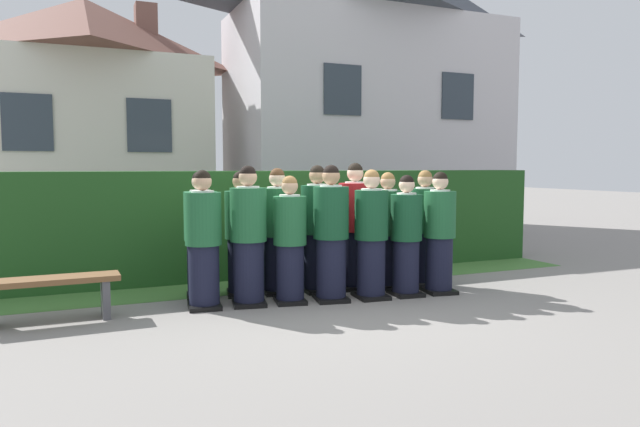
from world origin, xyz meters
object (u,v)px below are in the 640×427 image
object	(u,v)px
student_front_row_4	(371,237)
student_rear_row_1	(241,236)
student_front_row_2	(290,243)
student_rear_row_2	(278,234)
student_front_row_5	(406,238)
student_rear_row_6	(424,230)
student_rear_row_0	(201,238)
student_rear_row_3	(317,232)
student_front_row_0	(204,243)
student_front_row_1	(249,239)
wooden_bench	(50,290)
student_rear_row_5	(387,233)
student_front_row_6	(439,235)
student_front_row_3	(331,236)
student_in_red_blazer	(355,229)

from	to	relation	value
student_front_row_4	student_rear_row_1	world-z (taller)	student_front_row_4
student_front_row_4	student_front_row_2	bearing A→B (deg)	170.61
student_rear_row_1	student_rear_row_2	world-z (taller)	student_rear_row_2
student_front_row_5	student_rear_row_6	world-z (taller)	student_rear_row_6
student_rear_row_0	student_rear_row_3	world-z (taller)	student_rear_row_3
student_front_row_0	student_front_row_1	xyz separation A→B (m)	(0.52, -0.05, 0.03)
student_front_row_4	student_rear_row_2	world-z (taller)	student_rear_row_2
student_rear_row_3	wooden_bench	world-z (taller)	student_rear_row_3
student_rear_row_0	student_rear_row_3	size ratio (longest dim) A/B	0.96
student_rear_row_5	student_rear_row_2	bearing A→B (deg)	170.68
student_front_row_2	wooden_bench	xyz separation A→B (m)	(-2.64, 0.15, -0.38)
student_front_row_5	student_rear_row_5	xyz separation A→B (m)	(0.03, 0.53, 0.01)
student_front_row_2	student_rear_row_1	size ratio (longest dim) A/B	0.97
student_front_row_6	wooden_bench	bearing A→B (deg)	175.22
student_front_row_1	student_front_row_4	bearing A→B (deg)	-9.86
student_front_row_0	student_front_row_6	bearing A→B (deg)	-7.29
student_front_row_4	student_front_row_6	world-z (taller)	student_front_row_4
student_front_row_3	student_front_row_6	distance (m)	1.48
student_front_row_3	student_in_red_blazer	world-z (taller)	student_in_red_blazer
student_front_row_1	student_rear_row_6	size ratio (longest dim) A/B	1.04
student_front_row_5	wooden_bench	bearing A→B (deg)	175.19
student_front_row_0	student_rear_row_2	world-z (taller)	student_rear_row_2
student_in_red_blazer	student_front_row_3	bearing A→B (deg)	-138.68
student_front_row_4	wooden_bench	distance (m)	3.69
student_front_row_5	student_rear_row_0	distance (m)	2.58
student_rear_row_1	student_in_red_blazer	world-z (taller)	student_in_red_blazer
student_in_red_blazer	wooden_bench	distance (m)	3.77
student_front_row_3	wooden_bench	size ratio (longest dim) A/B	1.18
student_front_row_5	student_rear_row_6	size ratio (longest dim) A/B	0.97
student_front_row_3	student_rear_row_6	world-z (taller)	student_front_row_3
student_rear_row_5	student_front_row_1	bearing A→B (deg)	-173.50
student_front_row_6	student_rear_row_6	xyz separation A→B (m)	(0.11, 0.52, 0.01)
student_front_row_1	student_front_row_4	distance (m)	1.53
student_front_row_1	student_in_red_blazer	distance (m)	1.61
student_front_row_3	student_rear_row_5	xyz separation A→B (m)	(1.02, 0.41, -0.05)
student_front_row_5	student_rear_row_3	bearing A→B (deg)	145.07
student_front_row_1	student_in_red_blazer	world-z (taller)	student_in_red_blazer
student_rear_row_2	student_rear_row_5	bearing A→B (deg)	-9.32
student_front_row_0	student_rear_row_5	distance (m)	2.55
student_rear_row_2	student_rear_row_5	distance (m)	1.51
student_front_row_2	student_in_red_blazer	distance (m)	1.17
student_rear_row_3	student_front_row_0	bearing A→B (deg)	-168.56
student_rear_row_0	student_rear_row_1	distance (m)	0.51
student_front_row_6	student_in_red_blazer	world-z (taller)	student_in_red_blazer
student_rear_row_2	student_rear_row_1	bearing A→B (deg)	171.52
student_front_row_3	student_rear_row_0	size ratio (longest dim) A/B	1.05
student_rear_row_3	student_rear_row_6	world-z (taller)	student_rear_row_3
student_in_red_blazer	student_rear_row_6	world-z (taller)	student_in_red_blazer
student_rear_row_0	student_rear_row_5	size ratio (longest dim) A/B	1.01
wooden_bench	student_rear_row_2	bearing A→B (deg)	8.94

